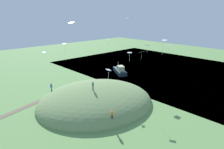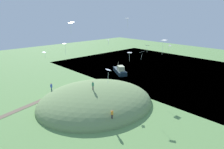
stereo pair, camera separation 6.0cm
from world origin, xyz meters
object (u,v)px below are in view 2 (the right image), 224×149
object	(u,v)px
kite_6	(147,46)
kite_7	(108,71)
person_on_hilltop	(112,113)
kite_4	(44,53)
person_walking_path	(93,85)
kite_2	(108,40)
boat_on_lake	(120,71)
kite_8	(64,45)
kite_1	(71,23)
kite_9	(164,41)
person_with_child	(51,86)
kite_3	(170,46)
kite_5	(127,19)
kite_10	(142,52)
kite_0	(130,53)

from	to	relation	value
kite_6	kite_7	xyz separation A→B (m)	(15.27, 5.76, -0.86)
person_on_hilltop	kite_4	world-z (taller)	kite_4
person_walking_path	kite_2	size ratio (longest dim) A/B	1.45
person_walking_path	kite_2	world-z (taller)	kite_2
kite_6	kite_4	bearing A→B (deg)	-41.38
boat_on_lake	kite_8	xyz separation A→B (m)	(24.77, 10.71, 11.72)
boat_on_lake	kite_1	world-z (taller)	kite_1
kite_2	kite_9	world-z (taller)	kite_9
person_with_child	kite_1	world-z (taller)	kite_1
person_with_child	kite_8	xyz separation A→B (m)	(0.55, 7.74, 9.96)
person_with_child	person_on_hilltop	xyz separation A→B (m)	(-1.37, 17.98, -0.14)
person_on_hilltop	kite_1	xyz separation A→B (m)	(-2.13, -14.08, 13.53)
person_walking_path	kite_4	size ratio (longest dim) A/B	1.49
boat_on_lake	kite_9	bearing A→B (deg)	-3.28
person_on_hilltop	kite_3	xyz separation A→B (m)	(-14.59, 0.62, 9.32)
person_on_hilltop	kite_8	xyz separation A→B (m)	(1.92, -10.24, 10.09)
kite_4	kite_7	bearing A→B (deg)	88.60
kite_2	kite_3	bearing A→B (deg)	99.95
kite_5	kite_6	world-z (taller)	kite_5
boat_on_lake	person_with_child	bearing A→B (deg)	-52.96
boat_on_lake	kite_9	distance (m)	33.64
person_walking_path	kite_6	size ratio (longest dim) A/B	1.24
boat_on_lake	kite_6	size ratio (longest dim) A/B	5.59
person_on_hilltop	kite_1	bearing A→B (deg)	139.40
kite_3	kite_4	distance (m)	24.10
kite_10	kite_9	bearing A→B (deg)	49.32
kite_5	kite_7	bearing A→B (deg)	36.20
person_with_child	kite_4	distance (m)	8.73
boat_on_lake	kite_5	distance (m)	23.42
kite_1	kite_2	size ratio (longest dim) A/B	1.78
kite_3	kite_9	size ratio (longest dim) A/B	0.62
kite_0	kite_4	size ratio (longest dim) A/B	1.58
kite_5	kite_1	bearing A→B (deg)	-33.42
person_with_child	kite_0	bearing A→B (deg)	-90.27
person_with_child	kite_8	world-z (taller)	kite_8
kite_1	kite_4	bearing A→B (deg)	-12.56
kite_7	kite_0	bearing A→B (deg)	-146.49
kite_2	kite_7	xyz separation A→B (m)	(15.89, 17.71, -0.72)
kite_4	kite_6	world-z (taller)	kite_6
person_walking_path	kite_1	size ratio (longest dim) A/B	0.82
person_walking_path	person_with_child	world-z (taller)	person_walking_path
boat_on_lake	kite_0	size ratio (longest dim) A/B	4.24
kite_2	kite_8	distance (m)	14.49
person_on_hilltop	kite_9	world-z (taller)	kite_9
kite_3	kite_6	size ratio (longest dim) A/B	0.93
person_walking_path	kite_9	world-z (taller)	kite_9
kite_4	kite_10	size ratio (longest dim) A/B	0.63
kite_5	kite_6	distance (m)	7.34
kite_10	kite_8	bearing A→B (deg)	-6.54
boat_on_lake	kite_4	distance (m)	28.63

